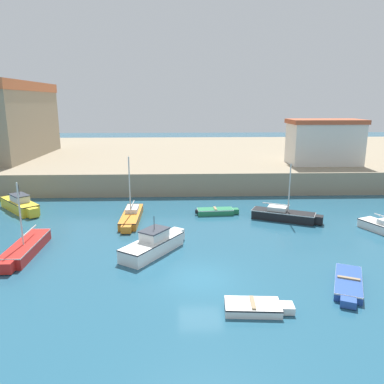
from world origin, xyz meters
name	(u,v)px	position (x,y,z in m)	size (l,w,h in m)	color
ground_plane	(200,279)	(0.00, 0.00, 0.00)	(200.00, 200.00, 0.00)	#235670
quay_seawall	(186,157)	(0.00, 38.57, 1.21)	(120.00, 40.00, 2.42)	gray
motorboat_yellow_0	(20,205)	(-15.54, 13.92, 0.60)	(4.94, 5.26, 2.47)	yellow
dinghy_blue_1	(348,283)	(7.84, -1.28, 0.25)	(2.81, 4.46, 0.52)	#284C9E
sailboat_black_2	(284,215)	(7.63, 10.37, 0.47)	(5.66, 3.46, 4.82)	black
dinghy_green_3	(216,211)	(2.12, 12.29, 0.28)	(3.86, 1.38, 0.59)	#237A4C
sailboat_red_4	(26,248)	(-11.17, 3.93, 0.43)	(1.44, 5.96, 4.85)	red
sailboat_orange_5	(131,216)	(-5.14, 10.77, 0.41)	(1.45, 6.34, 5.43)	orange
motorboat_white_6	(154,244)	(-2.83, 3.90, 0.59)	(4.23, 5.39, 2.49)	white
dinghy_white_8	(256,307)	(2.41, -3.41, 0.23)	(3.33, 1.60, 0.49)	white
harbor_shed_mid_row	(324,142)	(16.00, 24.27, 5.07)	(8.49, 4.44, 5.24)	silver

